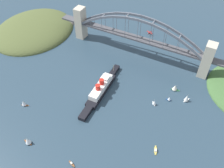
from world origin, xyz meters
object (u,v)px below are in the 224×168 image
object	(u,v)px
ocean_liner	(101,89)
small_boat_0	(175,88)
seaplane_taxiing_near_bridge	(130,36)
harbor_arch_bridge	(138,39)
small_boat_3	(154,103)
seaplane_second_in_formation	(150,33)
small_boat_1	(156,150)
small_boat_2	(24,103)
small_boat_6	(28,141)
small_boat_5	(169,99)
small_boat_7	(187,98)
small_boat_4	(72,164)

from	to	relation	value
ocean_liner	small_boat_0	distance (m)	93.00
small_boat_0	seaplane_taxiing_near_bridge	bearing A→B (deg)	-38.76
harbor_arch_bridge	small_boat_0	xyz separation A→B (m)	(-71.30, 44.49, -23.18)
ocean_liner	small_boat_3	distance (m)	67.41
seaplane_second_in_formation	small_boat_1	distance (m)	210.70
small_boat_0	small_boat_3	size ratio (longest dim) A/B	1.38
small_boat_2	small_boat_6	distance (m)	54.19
seaplane_taxiing_near_bridge	small_boat_6	bearing A→B (deg)	86.83
seaplane_second_in_formation	small_boat_0	xyz separation A→B (m)	(-73.79, 101.92, 2.28)
harbor_arch_bridge	small_boat_1	xyz separation A→B (m)	(-80.51, 136.22, -26.72)
small_boat_3	small_boat_2	bearing A→B (deg)	28.20
seaplane_taxiing_near_bridge	small_boat_5	distance (m)	140.43
small_boat_0	small_boat_7	bearing A→B (deg)	147.96
seaplane_second_in_formation	small_boat_0	size ratio (longest dim) A/B	0.96
small_boat_2	small_boat_3	xyz separation A→B (m)	(-136.82, -73.37, -0.45)
small_boat_3	small_boat_4	xyz separation A→B (m)	(44.34, 109.13, -2.95)
small_boat_1	small_boat_3	xyz separation A→B (m)	(23.44, -57.02, 2.93)
small_boat_3	small_boat_7	bearing A→B (deg)	-143.99
small_boat_6	harbor_arch_bridge	bearing A→B (deg)	-102.03
small_boat_3	small_boat_7	xyz separation A→B (m)	(-32.25, -23.44, 1.48)
small_boat_4	small_boat_0	bearing A→B (deg)	-112.16
small_boat_0	small_boat_2	xyz separation A→B (m)	(151.06, 108.09, -0.16)
harbor_arch_bridge	small_boat_4	xyz separation A→B (m)	(-12.73, 188.34, -26.74)
small_boat_0	small_boat_5	xyz separation A→B (m)	(0.53, 20.07, -1.10)
small_boat_2	small_boat_0	bearing A→B (deg)	-144.41
seaplane_taxiing_near_bridge	small_boat_2	size ratio (longest dim) A/B	1.00
seaplane_taxiing_near_bridge	ocean_liner	bearing A→B (deg)	98.44
ocean_liner	small_boat_7	bearing A→B (deg)	-160.41
harbor_arch_bridge	small_boat_3	xyz separation A→B (m)	(-57.07, 79.21, -23.79)
small_boat_2	ocean_liner	bearing A→B (deg)	-138.78
seaplane_second_in_formation	small_boat_2	xyz separation A→B (m)	(77.27, 210.01, 2.11)
small_boat_5	small_boat_7	size ratio (longest dim) A/B	0.61
harbor_arch_bridge	small_boat_2	world-z (taller)	harbor_arch_bridge
small_boat_2	seaplane_taxiing_near_bridge	bearing A→B (deg)	-105.40
harbor_arch_bridge	small_boat_6	distance (m)	195.52
seaplane_taxiing_near_bridge	small_boat_0	size ratio (longest dim) A/B	0.83
harbor_arch_bridge	small_boat_5	distance (m)	98.83
small_boat_7	small_boat_1	bearing A→B (deg)	83.75
seaplane_second_in_formation	seaplane_taxiing_near_bridge	bearing A→B (deg)	41.01
small_boat_3	small_boat_6	bearing A→B (deg)	48.62
seaplane_taxiing_near_bridge	small_boat_0	distance (m)	127.38
small_boat_1	small_boat_0	bearing A→B (deg)	-84.27
harbor_arch_bridge	small_boat_0	size ratio (longest dim) A/B	23.04
small_boat_1	small_boat_3	world-z (taller)	small_boat_3
seaplane_second_in_formation	small_boat_6	size ratio (longest dim) A/B	0.99
small_boat_4	small_boat_5	distance (m)	136.73
small_boat_6	small_boat_7	bearing A→B (deg)	-134.05
small_boat_0	small_boat_1	world-z (taller)	small_boat_0
seaplane_second_in_formation	small_boat_5	distance (m)	142.31
small_boat_5	small_boat_0	bearing A→B (deg)	-91.51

